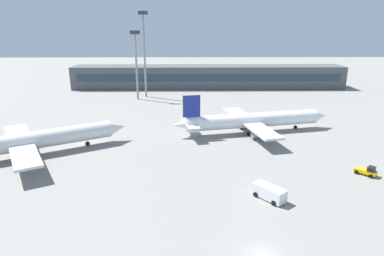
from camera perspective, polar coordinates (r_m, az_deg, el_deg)
ground_plane at (r=77.55m, az=5.62°, el=-2.10°), size 400.00×400.00×0.00m
terminal_building at (r=141.69m, az=2.75°, el=8.65°), size 110.46×12.13×9.00m
airplane_near at (r=74.78m, az=-26.04°, el=-2.06°), size 36.84×26.82×10.12m
airplane_mid at (r=83.56m, az=10.38°, el=1.30°), size 39.79×28.13×9.92m
baggage_tug_yellow at (r=67.16m, az=27.44°, el=-6.45°), size 3.60×3.61×1.75m
service_van_white at (r=53.24m, az=12.91°, el=-10.55°), size 4.82×5.30×2.08m
floodlight_tower_west at (r=122.59m, az=-8.06°, el=13.02°), size 3.20×0.80×29.70m
floodlight_tower_east at (r=119.06m, az=-9.41°, el=11.26°), size 3.20×0.80×23.38m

